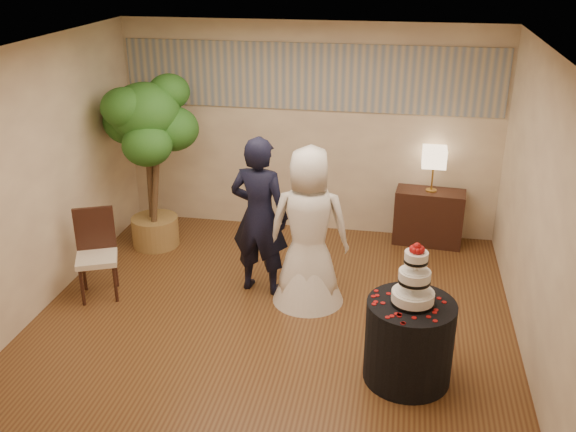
% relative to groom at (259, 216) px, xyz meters
% --- Properties ---
extents(floor, '(5.00, 5.00, 0.00)m').
position_rel_groom_xyz_m(floor, '(0.27, -0.66, -0.91)').
color(floor, brown).
rests_on(floor, ground).
extents(ceiling, '(5.00, 5.00, 0.00)m').
position_rel_groom_xyz_m(ceiling, '(0.27, -0.66, 1.89)').
color(ceiling, white).
rests_on(ceiling, wall_back).
extents(wall_back, '(5.00, 0.06, 2.80)m').
position_rel_groom_xyz_m(wall_back, '(0.27, 1.84, 0.49)').
color(wall_back, beige).
rests_on(wall_back, ground).
extents(wall_front, '(5.00, 0.06, 2.80)m').
position_rel_groom_xyz_m(wall_front, '(0.27, -3.16, 0.49)').
color(wall_front, beige).
rests_on(wall_front, ground).
extents(wall_left, '(0.06, 5.00, 2.80)m').
position_rel_groom_xyz_m(wall_left, '(-2.23, -0.66, 0.49)').
color(wall_left, beige).
rests_on(wall_left, ground).
extents(wall_right, '(0.06, 5.00, 2.80)m').
position_rel_groom_xyz_m(wall_right, '(2.77, -0.66, 0.49)').
color(wall_right, beige).
rests_on(wall_right, ground).
extents(mural_border, '(4.90, 0.02, 0.85)m').
position_rel_groom_xyz_m(mural_border, '(0.27, 1.82, 1.19)').
color(mural_border, '#97968E').
rests_on(mural_border, wall_back).
extents(groom, '(0.72, 0.53, 1.82)m').
position_rel_groom_xyz_m(groom, '(0.00, 0.00, 0.00)').
color(groom, black).
rests_on(groom, floor).
extents(bride, '(0.93, 0.86, 1.78)m').
position_rel_groom_xyz_m(bride, '(0.57, -0.14, -0.02)').
color(bride, white).
rests_on(bride, floor).
extents(cake_table, '(0.81, 0.81, 0.78)m').
position_rel_groom_xyz_m(cake_table, '(1.67, -1.36, -0.52)').
color(cake_table, black).
rests_on(cake_table, floor).
extents(wedding_cake, '(0.38, 0.38, 0.58)m').
position_rel_groom_xyz_m(wedding_cake, '(1.67, -1.36, 0.17)').
color(wedding_cake, white).
rests_on(wedding_cake, cake_table).
extents(console, '(0.91, 0.46, 0.73)m').
position_rel_groom_xyz_m(console, '(1.90, 1.61, -0.54)').
color(console, '#321A12').
rests_on(console, floor).
extents(table_lamp, '(0.30, 0.30, 0.58)m').
position_rel_groom_xyz_m(table_lamp, '(1.90, 1.61, 0.11)').
color(table_lamp, '#D4B58B').
rests_on(table_lamp, console).
extents(ficus_tree, '(1.52, 1.52, 2.26)m').
position_rel_groom_xyz_m(ficus_tree, '(-1.62, 0.90, 0.22)').
color(ficus_tree, '#285F1E').
rests_on(ficus_tree, floor).
extents(side_chair, '(0.61, 0.62, 1.00)m').
position_rel_groom_xyz_m(side_chair, '(-1.74, -0.47, -0.41)').
color(side_chair, '#321A12').
rests_on(side_chair, floor).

